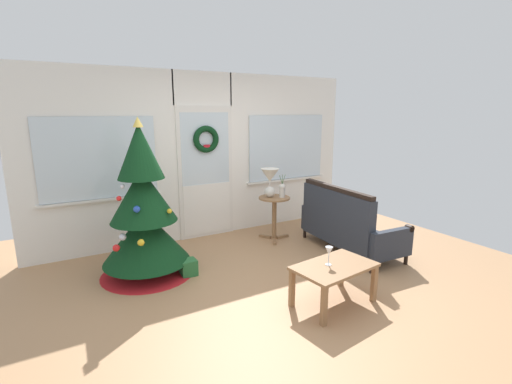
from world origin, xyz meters
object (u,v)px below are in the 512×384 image
object	(u,v)px
table_lamp	(270,179)
wine_glass	(329,252)
christmas_tree	(144,217)
coffee_table	(334,271)
flower_vase	(282,190)
gift_box	(188,267)
side_table	(274,210)
settee_sofa	(346,226)

from	to	relation	value
table_lamp	wine_glass	size ratio (longest dim) A/B	2.26
christmas_tree	table_lamp	world-z (taller)	christmas_tree
table_lamp	coffee_table	bearing A→B (deg)	-102.90
flower_vase	coffee_table	xyz separation A→B (m)	(-0.62, -1.89, -0.43)
christmas_tree	coffee_table	world-z (taller)	christmas_tree
gift_box	coffee_table	bearing A→B (deg)	-52.41
table_lamp	side_table	bearing A→B (deg)	-33.69
settee_sofa	table_lamp	world-z (taller)	table_lamp
christmas_tree	coffee_table	size ratio (longest dim) A/B	2.13
side_table	table_lamp	xyz separation A→B (m)	(-0.06, 0.04, 0.48)
gift_box	settee_sofa	bearing A→B (deg)	-9.05
table_lamp	coffee_table	xyz separation A→B (m)	(-0.46, -1.99, -0.60)
christmas_tree	wine_glass	xyz separation A→B (m)	(1.45, -1.66, -0.16)
coffee_table	gift_box	world-z (taller)	coffee_table
table_lamp	wine_glass	xyz separation A→B (m)	(-0.51, -1.95, -0.40)
christmas_tree	settee_sofa	xyz separation A→B (m)	(2.64, -0.65, -0.35)
christmas_tree	table_lamp	distance (m)	1.99
table_lamp	gift_box	bearing A→B (deg)	-159.03
table_lamp	christmas_tree	bearing A→B (deg)	-171.45
table_lamp	gift_box	distance (m)	1.86
table_lamp	wine_glass	bearing A→B (deg)	-104.55
christmas_tree	side_table	size ratio (longest dim) A/B	2.80
christmas_tree	side_table	xyz separation A→B (m)	(2.02, 0.25, -0.25)
side_table	table_lamp	distance (m)	0.49
christmas_tree	table_lamp	size ratio (longest dim) A/B	4.34
table_lamp	gift_box	world-z (taller)	table_lamp
side_table	flower_vase	xyz separation A→B (m)	(0.10, -0.06, 0.31)
christmas_tree	coffee_table	distance (m)	2.29
coffee_table	christmas_tree	bearing A→B (deg)	131.53
table_lamp	coffee_table	distance (m)	2.13
christmas_tree	side_table	world-z (taller)	christmas_tree
christmas_tree	gift_box	distance (m)	0.82
side_table	flower_vase	bearing A→B (deg)	-30.96
side_table	coffee_table	xyz separation A→B (m)	(-0.52, -1.95, -0.12)
christmas_tree	flower_vase	size ratio (longest dim) A/B	5.45
settee_sofa	flower_vase	xyz separation A→B (m)	(-0.53, 0.84, 0.42)
coffee_table	wine_glass	world-z (taller)	wine_glass
flower_vase	gift_box	world-z (taller)	flower_vase
side_table	table_lamp	world-z (taller)	table_lamp
side_table	table_lamp	size ratio (longest dim) A/B	1.55
coffee_table	gift_box	xyz separation A→B (m)	(-1.08, 1.40, -0.27)
christmas_tree	flower_vase	xyz separation A→B (m)	(2.12, 0.19, 0.07)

